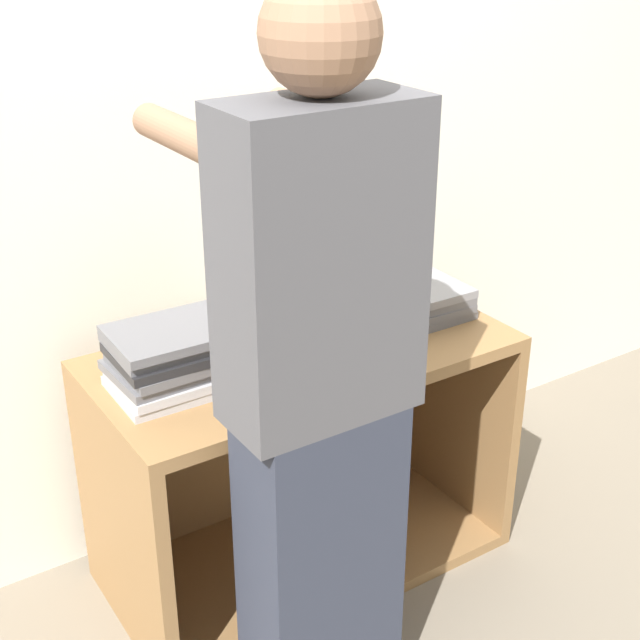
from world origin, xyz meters
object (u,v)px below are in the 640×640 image
object	(u,v)px
laptop_stack_left	(180,356)
person	(319,395)
laptop_open	(292,326)
laptop_stack_right	(409,304)

from	to	relation	value
laptop_stack_left	person	xyz separation A→B (m)	(0.12, -0.44, 0.07)
laptop_open	person	xyz separation A→B (m)	(-0.24, -0.50, 0.10)
laptop_open	laptop_stack_right	world-z (taller)	laptop_open
laptop_open	laptop_stack_right	bearing A→B (deg)	-7.83
person	laptop_stack_left	bearing A→B (deg)	104.67
laptop_open	laptop_stack_right	xyz separation A→B (m)	(0.36, -0.05, -0.00)
laptop_open	person	world-z (taller)	person
laptop_stack_left	person	bearing A→B (deg)	-75.33
person	laptop_stack_right	bearing A→B (deg)	36.80
laptop_open	laptop_stack_left	world-z (taller)	laptop_open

